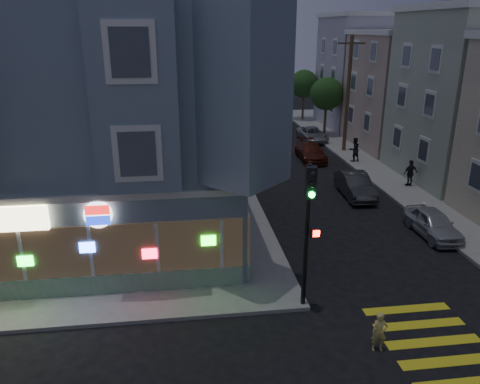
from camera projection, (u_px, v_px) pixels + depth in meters
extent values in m
plane|color=black|center=(234.00, 354.00, 14.64)|extent=(120.00, 120.00, 0.00)
cube|color=gray|center=(15.00, 166.00, 34.44)|extent=(33.00, 42.00, 0.15)
cube|color=gray|center=(474.00, 149.00, 38.99)|extent=(24.00, 42.00, 0.15)
cube|color=slate|center=(82.00, 117.00, 22.31)|extent=(14.00, 14.00, 11.00)
cube|color=silver|center=(85.00, 150.00, 22.85)|extent=(14.30, 14.30, 0.25)
cube|color=#196B33|center=(62.00, 287.00, 17.41)|extent=(13.60, 0.12, 0.80)
cube|color=#382B1E|center=(57.00, 253.00, 16.94)|extent=(13.60, 0.10, 2.00)
cylinder|color=white|center=(98.00, 215.00, 16.58)|extent=(1.00, 0.12, 1.00)
cube|color=tan|center=(430.00, 92.00, 38.90)|extent=(12.00, 8.60, 9.00)
cube|color=#9D99A8|center=(385.00, 73.00, 47.07)|extent=(12.00, 8.60, 10.50)
cylinder|color=#4C3826|center=(348.00, 95.00, 37.03)|extent=(0.30, 0.30, 9.00)
cube|color=#4C3826|center=(352.00, 43.00, 35.74)|extent=(2.20, 0.12, 0.12)
cylinder|color=#4C3826|center=(325.00, 118.00, 43.63)|extent=(0.24, 0.24, 3.20)
sphere|color=#1A4819|center=(327.00, 94.00, 42.90)|extent=(3.00, 3.00, 3.00)
cylinder|color=#4C3826|center=(303.00, 104.00, 51.11)|extent=(0.24, 0.24, 3.20)
sphere|color=#1A4819|center=(304.00, 84.00, 50.38)|extent=(3.00, 3.00, 3.00)
imported|color=#CFCA69|center=(379.00, 332.00, 14.64)|extent=(0.51, 0.37, 1.33)
imported|color=black|center=(354.00, 149.00, 35.05)|extent=(1.02, 0.88, 1.79)
imported|color=#23222A|center=(410.00, 173.00, 29.55)|extent=(1.06, 0.63, 1.69)
imported|color=#B9BCC1|center=(433.00, 223.00, 22.80)|extent=(1.56, 3.83, 1.30)
imported|color=#343638|center=(355.00, 185.00, 28.15)|extent=(1.72, 4.38, 1.42)
imported|color=#551F13|center=(311.00, 152.00, 36.00)|extent=(1.98, 4.54, 1.30)
imported|color=#9CA1A6|center=(312.00, 134.00, 42.04)|extent=(2.13, 4.44, 1.22)
cylinder|color=black|center=(306.00, 237.00, 16.21)|extent=(0.17, 0.17, 5.30)
cube|color=black|center=(311.00, 183.00, 15.31)|extent=(0.37, 0.33, 1.11)
sphere|color=black|center=(313.00, 174.00, 15.03)|extent=(0.21, 0.21, 0.21)
sphere|color=black|center=(312.00, 185.00, 15.15)|extent=(0.21, 0.21, 0.21)
sphere|color=#19F23F|center=(312.00, 195.00, 15.27)|extent=(0.21, 0.21, 0.21)
cube|color=black|center=(315.00, 232.00, 15.98)|extent=(0.36, 0.24, 0.34)
cube|color=#FF2614|center=(316.00, 234.00, 15.87)|extent=(0.23, 0.02, 0.23)
cylinder|color=white|center=(423.00, 211.00, 24.88)|extent=(0.24, 0.24, 0.61)
sphere|color=white|center=(424.00, 205.00, 24.76)|extent=(0.26, 0.26, 0.26)
cylinder|color=white|center=(423.00, 210.00, 24.86)|extent=(0.46, 0.12, 0.12)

